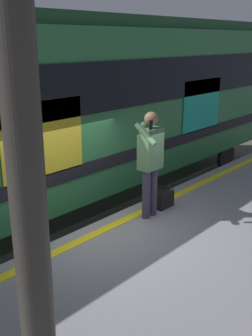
% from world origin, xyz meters
% --- Properties ---
extents(ground_plane, '(24.93, 24.93, 0.00)m').
position_xyz_m(ground_plane, '(0.00, 0.00, 0.00)').
color(ground_plane, '#4C4742').
extents(platform, '(12.06, 4.47, 1.06)m').
position_xyz_m(platform, '(0.00, 2.23, 0.53)').
color(platform, gray).
rests_on(platform, ground).
extents(safety_line, '(11.82, 0.16, 0.01)m').
position_xyz_m(safety_line, '(0.00, 0.30, 1.06)').
color(safety_line, yellow).
rests_on(safety_line, platform).
extents(track_rail_near, '(15.68, 0.08, 0.16)m').
position_xyz_m(track_rail_near, '(0.00, -1.59, 0.08)').
color(track_rail_near, slate).
rests_on(track_rail_near, ground).
extents(track_rail_far, '(15.68, 0.08, 0.16)m').
position_xyz_m(track_rail_far, '(0.00, -3.03, 0.08)').
color(track_rail_far, slate).
rests_on(track_rail_far, ground).
extents(train_carriage, '(13.60, 3.01, 4.22)m').
position_xyz_m(train_carriage, '(-1.99, -2.31, 2.65)').
color(train_carriage, '#2D723F').
rests_on(train_carriage, ground).
extents(passenger, '(0.57, 0.55, 1.78)m').
position_xyz_m(passenger, '(-0.74, 0.49, 2.11)').
color(passenger, '#383347').
rests_on(passenger, platform).
extents(handbag, '(0.38, 0.34, 0.35)m').
position_xyz_m(handbag, '(-1.20, 0.45, 1.22)').
color(handbag, black).
rests_on(handbag, platform).
extents(station_column, '(0.30, 0.30, 3.61)m').
position_xyz_m(station_column, '(2.51, 1.84, 2.86)').
color(station_column, '#38332D').
rests_on(station_column, platform).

